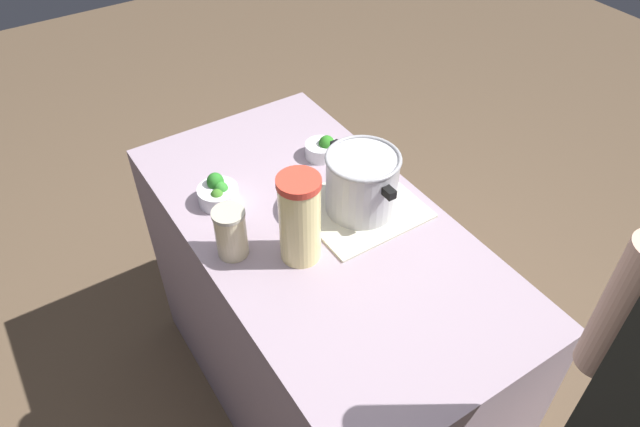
{
  "coord_description": "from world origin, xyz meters",
  "views": [
    {
      "loc": [
        0.99,
        -0.64,
        2.03
      ],
      "look_at": [
        0.0,
        0.0,
        0.95
      ],
      "focal_mm": 32.79,
      "sensor_mm": 36.0,
      "label": 1
    }
  ],
  "objects_px": {
    "cooking_pot": "(361,181)",
    "broccoli_bowl_front": "(323,148)",
    "mason_jar": "(231,233)",
    "broccoli_bowl_center": "(218,193)",
    "lemonade_pitcher": "(300,219)"
  },
  "relations": [
    {
      "from": "cooking_pot",
      "to": "lemonade_pitcher",
      "type": "bearing_deg",
      "value": -74.58
    },
    {
      "from": "mason_jar",
      "to": "broccoli_bowl_center",
      "type": "bearing_deg",
      "value": 164.48
    },
    {
      "from": "lemonade_pitcher",
      "to": "cooking_pot",
      "type": "bearing_deg",
      "value": 105.42
    },
    {
      "from": "mason_jar",
      "to": "broccoli_bowl_front",
      "type": "bearing_deg",
      "value": 117.91
    },
    {
      "from": "cooking_pot",
      "to": "lemonade_pitcher",
      "type": "distance_m",
      "value": 0.25
    },
    {
      "from": "lemonade_pitcher",
      "to": "broccoli_bowl_center",
      "type": "relative_size",
      "value": 2.17
    },
    {
      "from": "mason_jar",
      "to": "cooking_pot",
      "type": "bearing_deg",
      "value": 84.33
    },
    {
      "from": "cooking_pot",
      "to": "mason_jar",
      "type": "distance_m",
      "value": 0.39
    },
    {
      "from": "cooking_pot",
      "to": "broccoli_bowl_front",
      "type": "xyz_separation_m",
      "value": [
        -0.27,
        0.05,
        -0.07
      ]
    },
    {
      "from": "mason_jar",
      "to": "broccoli_bowl_center",
      "type": "distance_m",
      "value": 0.22
    },
    {
      "from": "lemonade_pitcher",
      "to": "mason_jar",
      "type": "distance_m",
      "value": 0.19
    },
    {
      "from": "mason_jar",
      "to": "lemonade_pitcher",
      "type": "bearing_deg",
      "value": 54.63
    },
    {
      "from": "cooking_pot",
      "to": "broccoli_bowl_front",
      "type": "distance_m",
      "value": 0.28
    },
    {
      "from": "broccoli_bowl_front",
      "to": "mason_jar",
      "type": "bearing_deg",
      "value": -62.09
    },
    {
      "from": "mason_jar",
      "to": "broccoli_bowl_center",
      "type": "xyz_separation_m",
      "value": [
        -0.21,
        0.06,
        -0.04
      ]
    }
  ]
}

